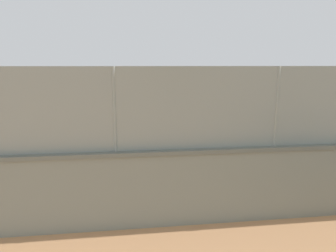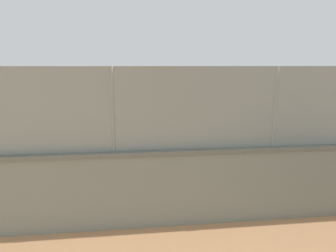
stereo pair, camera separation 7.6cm
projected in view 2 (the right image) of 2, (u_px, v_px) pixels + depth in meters
ground_plane at (152, 118)px, 19.47m from camera, size 260.00×260.00×0.00m
player_crossing_court at (166, 114)px, 14.82m from camera, size 0.84×1.10×1.59m
player_baseline_waiting at (161, 102)px, 19.94m from camera, size 0.84×1.06×1.48m
sports_ball at (178, 120)px, 13.43m from camera, size 0.20×0.20×0.20m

